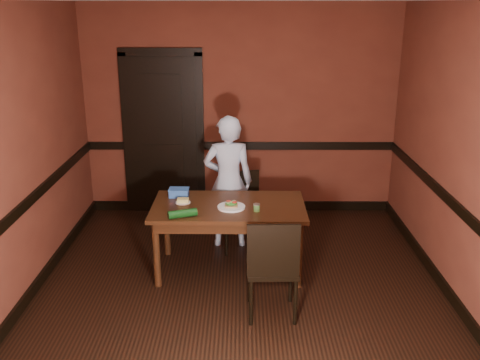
{
  "coord_description": "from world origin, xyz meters",
  "views": [
    {
      "loc": [
        0.02,
        -4.54,
        2.67
      ],
      "look_at": [
        0.0,
        0.35,
        1.05
      ],
      "focal_mm": 40.0,
      "sensor_mm": 36.0,
      "label": 1
    }
  ],
  "objects_px": {
    "cheese_saucer": "(183,201)",
    "food_tub": "(179,192)",
    "sandwich_plate": "(231,206)",
    "chair_near": "(272,265)",
    "sauce_jar": "(257,207)",
    "dining_table": "(229,238)",
    "chair_far": "(238,212)",
    "person": "(228,182)"
  },
  "relations": [
    {
      "from": "dining_table",
      "to": "chair_far",
      "type": "xyz_separation_m",
      "value": [
        0.09,
        0.54,
        0.07
      ]
    },
    {
      "from": "chair_far",
      "to": "sauce_jar",
      "type": "distance_m",
      "value": 0.81
    },
    {
      "from": "chair_far",
      "to": "food_tub",
      "type": "bearing_deg",
      "value": -169.94
    },
    {
      "from": "sauce_jar",
      "to": "cheese_saucer",
      "type": "bearing_deg",
      "value": 163.12
    },
    {
      "from": "sauce_jar",
      "to": "cheese_saucer",
      "type": "distance_m",
      "value": 0.78
    },
    {
      "from": "sandwich_plate",
      "to": "sauce_jar",
      "type": "xyz_separation_m",
      "value": [
        0.25,
        -0.09,
        0.02
      ]
    },
    {
      "from": "chair_near",
      "to": "food_tub",
      "type": "xyz_separation_m",
      "value": [
        -0.93,
        1.08,
        0.3
      ]
    },
    {
      "from": "cheese_saucer",
      "to": "food_tub",
      "type": "relative_size",
      "value": 0.72
    },
    {
      "from": "sauce_jar",
      "to": "food_tub",
      "type": "distance_m",
      "value": 0.91
    },
    {
      "from": "food_tub",
      "to": "chair_near",
      "type": "bearing_deg",
      "value": -47.54
    },
    {
      "from": "sauce_jar",
      "to": "dining_table",
      "type": "bearing_deg",
      "value": 148.49
    },
    {
      "from": "cheese_saucer",
      "to": "food_tub",
      "type": "distance_m",
      "value": 0.21
    },
    {
      "from": "chair_far",
      "to": "chair_near",
      "type": "bearing_deg",
      "value": -91.83
    },
    {
      "from": "sandwich_plate",
      "to": "person",
      "type": "bearing_deg",
      "value": 93.78
    },
    {
      "from": "sauce_jar",
      "to": "food_tub",
      "type": "relative_size",
      "value": 0.36
    },
    {
      "from": "person",
      "to": "sauce_jar",
      "type": "height_order",
      "value": "person"
    },
    {
      "from": "chair_near",
      "to": "food_tub",
      "type": "height_order",
      "value": "chair_near"
    },
    {
      "from": "food_tub",
      "to": "dining_table",
      "type": "bearing_deg",
      "value": -23.54
    },
    {
      "from": "sauce_jar",
      "to": "cheese_saucer",
      "type": "xyz_separation_m",
      "value": [
        -0.75,
        0.23,
        -0.02
      ]
    },
    {
      "from": "food_tub",
      "to": "sauce_jar",
      "type": "bearing_deg",
      "value": -25.83
    },
    {
      "from": "chair_near",
      "to": "sauce_jar",
      "type": "bearing_deg",
      "value": -80.7
    },
    {
      "from": "sandwich_plate",
      "to": "dining_table",
      "type": "bearing_deg",
      "value": 109.88
    },
    {
      "from": "dining_table",
      "to": "chair_near",
      "type": "relative_size",
      "value": 1.63
    },
    {
      "from": "dining_table",
      "to": "chair_near",
      "type": "bearing_deg",
      "value": -63.79
    },
    {
      "from": "person",
      "to": "cheese_saucer",
      "type": "relative_size",
      "value": 9.87
    },
    {
      "from": "sandwich_plate",
      "to": "food_tub",
      "type": "distance_m",
      "value": 0.65
    },
    {
      "from": "dining_table",
      "to": "sandwich_plate",
      "type": "distance_m",
      "value": 0.39
    },
    {
      "from": "chair_near",
      "to": "cheese_saucer",
      "type": "bearing_deg",
      "value": -46.74
    },
    {
      "from": "sauce_jar",
      "to": "cheese_saucer",
      "type": "relative_size",
      "value": 0.5
    },
    {
      "from": "sandwich_plate",
      "to": "food_tub",
      "type": "relative_size",
      "value": 1.3
    },
    {
      "from": "person",
      "to": "food_tub",
      "type": "distance_m",
      "value": 0.64
    },
    {
      "from": "person",
      "to": "sauce_jar",
      "type": "relative_size",
      "value": 19.64
    },
    {
      "from": "sandwich_plate",
      "to": "sauce_jar",
      "type": "height_order",
      "value": "sauce_jar"
    },
    {
      "from": "chair_near",
      "to": "cheese_saucer",
      "type": "height_order",
      "value": "chair_near"
    },
    {
      "from": "dining_table",
      "to": "person",
      "type": "height_order",
      "value": "person"
    },
    {
      "from": "sauce_jar",
      "to": "chair_far",
      "type": "bearing_deg",
      "value": 105.26
    },
    {
      "from": "chair_near",
      "to": "food_tub",
      "type": "bearing_deg",
      "value": -50.39
    },
    {
      "from": "sandwich_plate",
      "to": "cheese_saucer",
      "type": "xyz_separation_m",
      "value": [
        -0.5,
        0.14,
        -0.0
      ]
    },
    {
      "from": "sandwich_plate",
      "to": "cheese_saucer",
      "type": "distance_m",
      "value": 0.52
    },
    {
      "from": "sandwich_plate",
      "to": "chair_near",
      "type": "bearing_deg",
      "value": -63.49
    },
    {
      "from": "chair_far",
      "to": "person",
      "type": "xyz_separation_m",
      "value": [
        -0.1,
        0.1,
        0.33
      ]
    },
    {
      "from": "chair_far",
      "to": "sauce_jar",
      "type": "height_order",
      "value": "chair_far"
    }
  ]
}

